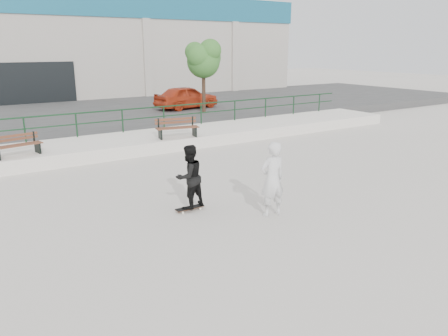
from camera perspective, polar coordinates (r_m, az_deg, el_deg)
ground at (r=10.35m, az=3.29°, el=-8.11°), size 120.00×120.00×0.00m
ledge at (r=18.43m, az=-14.47°, el=2.82°), size 30.00×3.00×0.50m
parking_strip at (r=26.51m, az=-20.52°, el=6.09°), size 60.00×14.00×0.50m
railing at (r=19.47m, az=-15.92°, el=6.36°), size 28.00×0.06×1.03m
commercial_building at (r=40.00m, az=-25.86°, el=14.65°), size 44.20×16.33×8.00m
bench_left at (r=16.66m, az=-25.44°, el=2.67°), size 1.69×0.80×0.75m
bench_right at (r=18.30m, az=-6.15°, el=5.23°), size 1.84×0.84×0.82m
tree at (r=25.20m, az=-2.67°, el=14.18°), size 2.30×2.05×4.09m
red_car at (r=27.11m, az=-4.93°, el=9.21°), size 4.26×2.19×1.39m
skateboard at (r=11.52m, az=-4.49°, el=-5.22°), size 0.78×0.22×0.09m
standing_skater at (r=11.24m, az=-4.58°, el=-1.14°), size 0.92×0.78×1.67m
seated_skater at (r=10.96m, az=6.33°, el=-1.48°), size 0.73×0.51×1.91m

